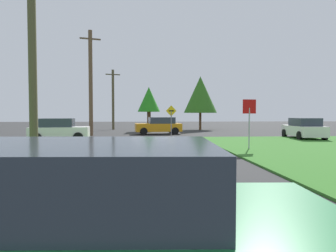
{
  "coord_description": "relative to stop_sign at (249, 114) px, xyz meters",
  "views": [
    {
      "loc": [
        -0.36,
        -17.25,
        1.89
      ],
      "look_at": [
        1.09,
        3.12,
        1.08
      ],
      "focal_mm": 31.14,
      "sensor_mm": 36.0,
      "label": 1
    }
  ],
  "objects": [
    {
      "name": "car_on_crossroad",
      "position": [
        6.6,
        6.45,
        -1.09
      ],
      "size": [
        2.35,
        4.53,
        1.62
      ],
      "rotation": [
        0.0,
        0.0,
        1.47
      ],
      "color": "white",
      "rests_on": "ground"
    },
    {
      "name": "utility_pole_mid",
      "position": [
        -10.41,
        11.19,
        2.85
      ],
      "size": [
        1.77,
        0.59,
        9.3
      ],
      "color": "brown",
      "rests_on": "ground"
    },
    {
      "name": "pine_tree_center",
      "position": [
        1.12,
        20.45,
        2.44
      ],
      "size": [
        4.07,
        4.07,
        6.58
      ],
      "color": "brown",
      "rests_on": "ground"
    },
    {
      "name": "direction_sign",
      "position": [
        -3.44,
        8.87,
        -0.25
      ],
      "size": [
        0.89,
        0.21,
        2.64
      ],
      "color": "slate",
      "rests_on": "ground"
    },
    {
      "name": "utility_pole_near",
      "position": [
        -9.81,
        -3.5,
        2.64
      ],
      "size": [
        1.76,
        0.63,
        8.85
      ],
      "color": "#4E4B2F",
      "rests_on": "ground"
    },
    {
      "name": "ground_plane",
      "position": [
        -5.05,
        2.13,
        -1.89
      ],
      "size": [
        120.0,
        120.0,
        0.0
      ],
      "primitive_type": "plane",
      "color": "#313131"
    },
    {
      "name": "parked_car_near_building",
      "position": [
        -11.56,
        5.73,
        -1.09
      ],
      "size": [
        4.09,
        2.47,
        1.62
      ],
      "rotation": [
        0.0,
        0.0,
        0.11
      ],
      "color": "white",
      "rests_on": "ground"
    },
    {
      "name": "lane_stripe_center",
      "position": [
        -5.05,
        -5.87,
        -1.89
      ],
      "size": [
        0.2,
        14.0,
        0.01
      ],
      "primitive_type": "cube",
      "color": "yellow",
      "rests_on": "ground"
    },
    {
      "name": "utility_pole_far",
      "position": [
        -9.7,
        21.88,
        1.96
      ],
      "size": [
        1.77,
        0.59,
        7.49
      ],
      "color": "brown",
      "rests_on": "ground"
    },
    {
      "name": "stop_sign",
      "position": [
        0.0,
        0.0,
        0.0
      ],
      "size": [
        0.74,
        0.14,
        2.69
      ],
      "rotation": [
        0.0,
        0.0,
        3.28
      ],
      "color": "#9EA0A8",
      "rests_on": "ground"
    },
    {
      "name": "car_behind_on_main_road",
      "position": [
        -5.88,
        -12.4,
        -1.09
      ],
      "size": [
        4.56,
        2.34,
        1.62
      ],
      "rotation": [
        0.0,
        0.0,
        -0.06
      ],
      "color": "#196B33",
      "rests_on": "ground"
    },
    {
      "name": "oak_tree_left",
      "position": [
        -5.23,
        18.38,
        1.68
      ],
      "size": [
        2.58,
        2.58,
        5.05
      ],
      "color": "brown",
      "rests_on": "ground"
    },
    {
      "name": "car_approaching_junction",
      "position": [
        -4.28,
        13.03,
        -1.09
      ],
      "size": [
        4.57,
        2.56,
        1.62
      ],
      "rotation": [
        0.0,
        0.0,
        3.26
      ],
      "color": "orange",
      "rests_on": "ground"
    }
  ]
}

